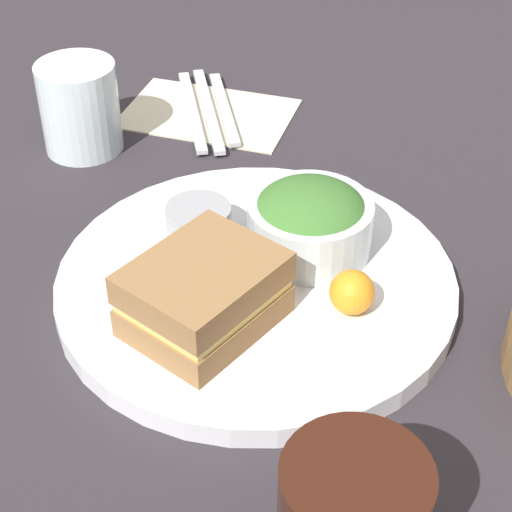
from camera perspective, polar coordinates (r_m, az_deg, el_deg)
ground_plane at (r=0.72m, az=0.00°, el=-2.43°), size 4.00×4.00×0.00m
plate at (r=0.72m, az=0.00°, el=-1.86°), size 0.33×0.33×0.02m
sandwich at (r=0.65m, az=-3.49°, el=-2.58°), size 0.14×0.12×0.06m
salad_bowl at (r=0.72m, az=3.62°, el=2.39°), size 0.11×0.11×0.06m
dressing_cup at (r=0.74m, az=-3.83°, el=2.23°), size 0.06×0.06×0.03m
orange_wedge at (r=0.67m, az=6.42°, el=-2.41°), size 0.04×0.04×0.04m
napkin at (r=0.98m, az=-3.20°, el=9.50°), size 0.12×0.19×0.00m
fork at (r=0.97m, az=-4.27°, el=9.63°), size 0.17×0.09×0.01m
knife at (r=0.97m, az=-3.20°, el=9.73°), size 0.18×0.10×0.01m
spoon at (r=0.98m, az=-2.14°, el=9.83°), size 0.15×0.09×0.01m
water_glass at (r=0.91m, az=-11.67°, el=9.67°), size 0.08×0.08×0.09m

